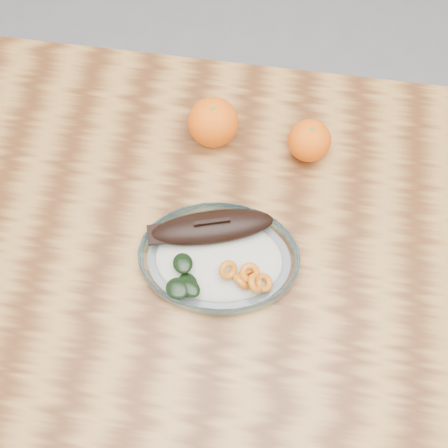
# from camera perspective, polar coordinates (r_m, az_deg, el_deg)

# --- Properties ---
(ground) EXTENTS (3.00, 3.00, 0.00)m
(ground) POSITION_cam_1_polar(r_m,az_deg,el_deg) (1.67, 0.25, -12.13)
(ground) COLOR slate
(ground) RESTS_ON ground
(dining_table) EXTENTS (1.20, 0.80, 0.75)m
(dining_table) POSITION_cam_1_polar(r_m,az_deg,el_deg) (1.04, 0.39, -4.78)
(dining_table) COLOR #582E14
(dining_table) RESTS_ON ground
(plated_meal) EXTENTS (0.52, 0.52, 0.07)m
(plated_meal) POSITION_cam_1_polar(r_m,az_deg,el_deg) (0.93, -0.55, -3.31)
(plated_meal) COLOR white
(plated_meal) RESTS_ON dining_table
(orange_left) EXTENTS (0.09, 0.09, 0.09)m
(orange_left) POSITION_cam_1_polar(r_m,az_deg,el_deg) (1.02, -1.10, 10.29)
(orange_left) COLOR #FF5105
(orange_left) RESTS_ON dining_table
(orange_right) EXTENTS (0.08, 0.08, 0.08)m
(orange_right) POSITION_cam_1_polar(r_m,az_deg,el_deg) (1.02, 8.66, 8.37)
(orange_right) COLOR #FF5105
(orange_right) RESTS_ON dining_table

